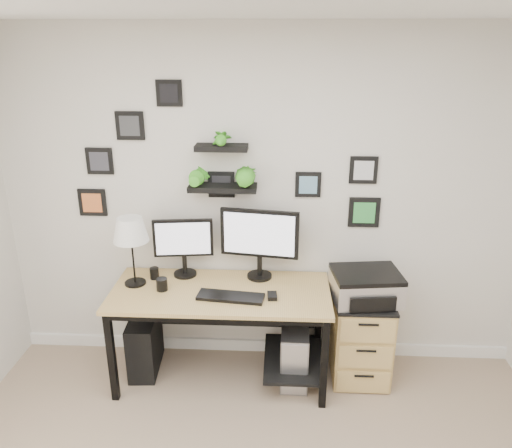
# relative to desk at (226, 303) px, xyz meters

# --- Properties ---
(room) EXTENTS (4.00, 4.00, 4.00)m
(room) POSITION_rel_desk_xyz_m (0.27, 0.32, -0.58)
(room) COLOR tan
(room) RESTS_ON ground
(desk) EXTENTS (1.60, 0.70, 0.75)m
(desk) POSITION_rel_desk_xyz_m (0.00, 0.00, 0.00)
(desk) COLOR tan
(desk) RESTS_ON ground
(monitor_left) EXTENTS (0.45, 0.20, 0.46)m
(monitor_left) POSITION_rel_desk_xyz_m (-0.34, 0.20, 0.39)
(monitor_left) COLOR black
(monitor_left) RESTS_ON desk
(monitor_right) EXTENTS (0.59, 0.22, 0.55)m
(monitor_right) POSITION_rel_desk_xyz_m (0.24, 0.19, 0.45)
(monitor_right) COLOR black
(monitor_right) RESTS_ON desk
(keyboard) EXTENTS (0.49, 0.20, 0.02)m
(keyboard) POSITION_rel_desk_xyz_m (0.05, -0.15, 0.14)
(keyboard) COLOR black
(keyboard) RESTS_ON desk
(mouse) EXTENTS (0.07, 0.11, 0.03)m
(mouse) POSITION_rel_desk_xyz_m (0.34, -0.12, 0.14)
(mouse) COLOR black
(mouse) RESTS_ON desk
(table_lamp) EXTENTS (0.26, 0.26, 0.53)m
(table_lamp) POSITION_rel_desk_xyz_m (-0.69, 0.04, 0.55)
(table_lamp) COLOR black
(table_lamp) RESTS_ON desk
(mug) EXTENTS (0.08, 0.08, 0.09)m
(mug) POSITION_rel_desk_xyz_m (-0.46, -0.05, 0.17)
(mug) COLOR black
(mug) RESTS_ON desk
(pen_cup) EXTENTS (0.07, 0.07, 0.09)m
(pen_cup) POSITION_rel_desk_xyz_m (-0.56, 0.13, 0.17)
(pen_cup) COLOR black
(pen_cup) RESTS_ON desk
(pc_tower_black) EXTENTS (0.23, 0.47, 0.46)m
(pc_tower_black) POSITION_rel_desk_xyz_m (-0.66, 0.04, -0.40)
(pc_tower_black) COLOR black
(pc_tower_black) RESTS_ON ground
(pc_tower_grey) EXTENTS (0.21, 0.47, 0.46)m
(pc_tower_grey) POSITION_rel_desk_xyz_m (0.52, -0.02, -0.40)
(pc_tower_grey) COLOR gray
(pc_tower_grey) RESTS_ON ground
(file_cabinet) EXTENTS (0.43, 0.53, 0.67)m
(file_cabinet) POSITION_rel_desk_xyz_m (1.02, 0.06, -0.29)
(file_cabinet) COLOR tan
(file_cabinet) RESTS_ON ground
(printer) EXTENTS (0.52, 0.44, 0.22)m
(printer) POSITION_rel_desk_xyz_m (1.03, 0.03, 0.15)
(printer) COLOR silver
(printer) RESTS_ON file_cabinet
(wall_decor) EXTENTS (2.30, 0.18, 1.07)m
(wall_decor) POSITION_rel_desk_xyz_m (-0.03, 0.26, 0.99)
(wall_decor) COLOR black
(wall_decor) RESTS_ON ground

